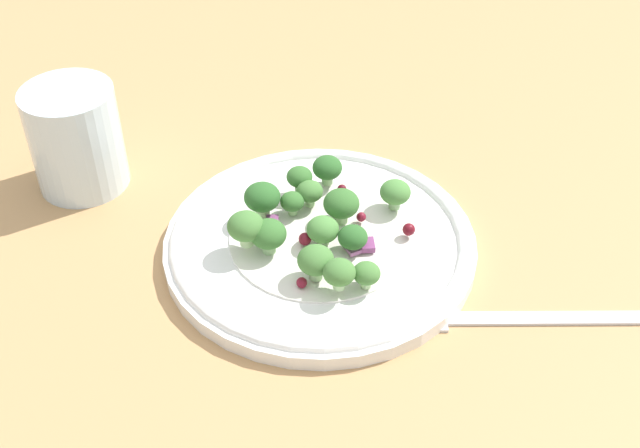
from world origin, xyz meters
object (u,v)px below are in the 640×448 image
Objects in this scene: broccoli_floret_0 at (316,261)px; water_glass at (76,138)px; fork at (510,317)px; plate at (320,242)px; broccoli_floret_1 at (353,238)px; broccoli_floret_2 at (337,205)px.

broccoli_floret_0 is 0.30× the size of water_glass.
water_glass is at bearing -38.33° from fork.
plate is 10.58× the size of broccoli_floret_1.
broccoli_floret_2 is (-2.95, -5.84, -0.00)cm from broccoli_floret_0.
broccoli_floret_0 is at bearing -24.18° from fork.
broccoli_floret_0 reaches higher than fork.
fork is at bearing 130.43° from broccoli_floret_2.
broccoli_floret_1 is (-3.34, -2.25, -0.38)cm from broccoli_floret_0.
water_glass reaches higher than broccoli_floret_0.
broccoli_floret_0 is 24.07cm from water_glass.
water_glass reaches higher than fork.
broccoli_floret_2 is at bearing -83.82° from broccoli_floret_1.
water_glass reaches higher than plate.
broccoli_floret_2 is 0.32× the size of water_glass.
plate is 3.50cm from broccoli_floret_1.
broccoli_floret_1 is 3.63cm from broccoli_floret_2.
fork is (-9.89, 11.60, -2.86)cm from broccoli_floret_2.
broccoli_floret_2 reaches higher than plate.
plate is 15.38cm from fork.
broccoli_floret_2 is 22.72cm from water_glass.
plate is at bearing -41.30° from fork.
broccoli_floret_0 is 14.36cm from fork.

